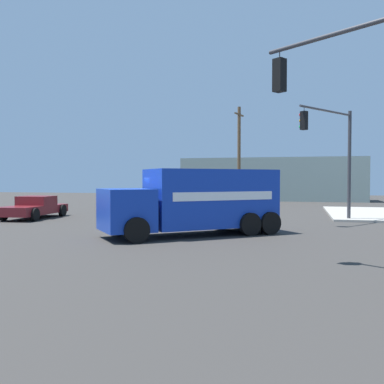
% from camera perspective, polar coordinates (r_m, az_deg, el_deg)
% --- Properties ---
extents(ground_plane, '(100.00, 100.00, 0.00)m').
position_cam_1_polar(ground_plane, '(19.19, -2.19, -5.59)').
color(ground_plane, '#33302D').
extents(delivery_truck, '(7.54, 6.84, 2.87)m').
position_cam_1_polar(delivery_truck, '(18.66, 0.71, -1.20)').
color(delivery_truck, '#1438AD').
rests_on(delivery_truck, ground).
extents(traffic_light_primary, '(3.47, 2.54, 6.42)m').
position_cam_1_polar(traffic_light_primary, '(11.42, 21.65, 10.43)').
color(traffic_light_primary, '#38383D').
rests_on(traffic_light_primary, ground).
extents(traffic_light_secondary, '(2.96, 4.26, 6.28)m').
position_cam_1_polar(traffic_light_secondary, '(25.36, 18.56, 5.87)').
color(traffic_light_secondary, '#38383D').
rests_on(traffic_light_secondary, sidewalk_corner_far).
extents(pickup_maroon, '(2.58, 5.34, 1.38)m').
position_cam_1_polar(pickup_maroon, '(28.36, -20.23, -1.84)').
color(pickup_maroon, maroon).
rests_on(pickup_maroon, ground).
extents(utility_pole, '(0.57, 2.18, 9.10)m').
position_cam_1_polar(utility_pole, '(39.81, 6.30, 4.97)').
color(utility_pole, brown).
rests_on(utility_pole, ground).
extents(building_backdrop, '(20.34, 6.00, 4.83)m').
position_cam_1_polar(building_backdrop, '(50.24, 10.63, 1.68)').
color(building_backdrop, gray).
rests_on(building_backdrop, ground).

